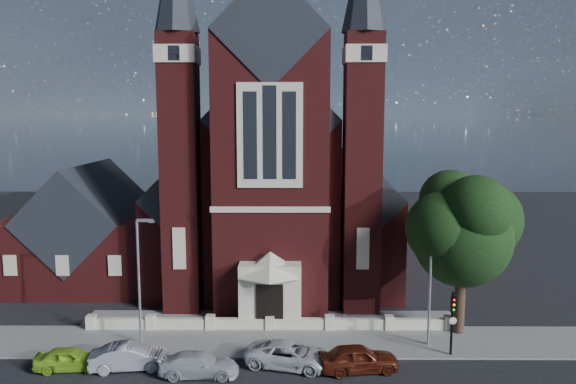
{
  "coord_description": "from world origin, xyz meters",
  "views": [
    {
      "loc": [
        1.38,
        -29.53,
        14.38
      ],
      "look_at": [
        1.19,
        12.0,
        8.65
      ],
      "focal_mm": 35.0,
      "sensor_mm": 36.0,
      "label": 1
    }
  ],
  "objects_px": {
    "church": "(276,181)",
    "car_silver_a": "(130,357)",
    "street_lamp_left": "(140,275)",
    "car_silver_b": "(199,365)",
    "street_lamp_right": "(432,275)",
    "parish_hall": "(90,235)",
    "car_dark_red": "(358,358)",
    "traffic_signal": "(453,315)",
    "street_tree": "(466,232)",
    "car_white_suv": "(290,355)",
    "car_lime_van": "(69,359)"
  },
  "relations": [
    {
      "from": "car_lime_van",
      "to": "car_silver_a",
      "type": "distance_m",
      "value": 3.41
    },
    {
      "from": "car_silver_a",
      "to": "car_dark_red",
      "type": "relative_size",
      "value": 0.98
    },
    {
      "from": "traffic_signal",
      "to": "car_lime_van",
      "type": "xyz_separation_m",
      "value": [
        -22.17,
        -1.81,
        -1.93
      ]
    },
    {
      "from": "car_lime_van",
      "to": "car_dark_red",
      "type": "distance_m",
      "value": 16.38
    },
    {
      "from": "street_lamp_right",
      "to": "car_silver_a",
      "type": "height_order",
      "value": "street_lamp_right"
    },
    {
      "from": "car_lime_van",
      "to": "traffic_signal",
      "type": "bearing_deg",
      "value": -90.5
    },
    {
      "from": "car_lime_van",
      "to": "street_lamp_right",
      "type": "bearing_deg",
      "value": -86.12
    },
    {
      "from": "church",
      "to": "car_white_suv",
      "type": "distance_m",
      "value": 23.15
    },
    {
      "from": "car_silver_b",
      "to": "car_white_suv",
      "type": "distance_m",
      "value": 5.16
    },
    {
      "from": "car_lime_van",
      "to": "street_lamp_left",
      "type": "bearing_deg",
      "value": -49.04
    },
    {
      "from": "car_lime_van",
      "to": "car_silver_b",
      "type": "xyz_separation_m",
      "value": [
        7.47,
        -0.69,
        -0.0
      ]
    },
    {
      "from": "street_tree",
      "to": "car_white_suv",
      "type": "bearing_deg",
      "value": -157.65
    },
    {
      "from": "street_lamp_right",
      "to": "street_tree",
      "type": "bearing_deg",
      "value": 34.26
    },
    {
      "from": "street_lamp_right",
      "to": "parish_hall",
      "type": "bearing_deg",
      "value": 151.78
    },
    {
      "from": "street_lamp_right",
      "to": "car_silver_a",
      "type": "distance_m",
      "value": 18.56
    },
    {
      "from": "street_lamp_left",
      "to": "car_silver_b",
      "type": "height_order",
      "value": "street_lamp_left"
    },
    {
      "from": "church",
      "to": "car_silver_b",
      "type": "distance_m",
      "value": 24.5
    },
    {
      "from": "street_lamp_left",
      "to": "car_silver_a",
      "type": "relative_size",
      "value": 1.83
    },
    {
      "from": "parish_hall",
      "to": "street_tree",
      "type": "distance_m",
      "value": 31.27
    },
    {
      "from": "street_lamp_left",
      "to": "car_silver_a",
      "type": "height_order",
      "value": "street_lamp_left"
    },
    {
      "from": "street_lamp_left",
      "to": "street_lamp_right",
      "type": "height_order",
      "value": "same"
    },
    {
      "from": "car_silver_a",
      "to": "car_white_suv",
      "type": "bearing_deg",
      "value": -96.16
    },
    {
      "from": "traffic_signal",
      "to": "car_silver_b",
      "type": "relative_size",
      "value": 0.9
    },
    {
      "from": "street_lamp_left",
      "to": "car_dark_red",
      "type": "relative_size",
      "value": 1.79
    },
    {
      "from": "car_dark_red",
      "to": "traffic_signal",
      "type": "bearing_deg",
      "value": -79.26
    },
    {
      "from": "street_tree",
      "to": "car_silver_a",
      "type": "xyz_separation_m",
      "value": [
        -20.35,
        -5.0,
        -6.23
      ]
    },
    {
      "from": "street_lamp_right",
      "to": "traffic_signal",
      "type": "relative_size",
      "value": 2.02
    },
    {
      "from": "street_lamp_left",
      "to": "street_tree",
      "type": "bearing_deg",
      "value": 4.76
    },
    {
      "from": "church",
      "to": "street_lamp_right",
      "type": "xyz_separation_m",
      "value": [
        10.09,
        -18.94,
        -3.59
      ]
    },
    {
      "from": "car_lime_van",
      "to": "church",
      "type": "bearing_deg",
      "value": -31.75
    },
    {
      "from": "parish_hall",
      "to": "car_dark_red",
      "type": "xyz_separation_m",
      "value": [
        21.21,
        -17.5,
        -3.24
      ]
    },
    {
      "from": "church",
      "to": "car_silver_a",
      "type": "bearing_deg",
      "value": -109.23
    },
    {
      "from": "car_silver_a",
      "to": "car_white_suv",
      "type": "relative_size",
      "value": 0.88
    },
    {
      "from": "street_lamp_left",
      "to": "car_white_suv",
      "type": "relative_size",
      "value": 1.61
    },
    {
      "from": "street_tree",
      "to": "car_white_suv",
      "type": "height_order",
      "value": "street_tree"
    },
    {
      "from": "street_lamp_left",
      "to": "car_white_suv",
      "type": "distance_m",
      "value": 10.45
    },
    {
      "from": "church",
      "to": "street_tree",
      "type": "height_order",
      "value": "church"
    },
    {
      "from": "car_silver_a",
      "to": "car_white_suv",
      "type": "distance_m",
      "value": 9.09
    },
    {
      "from": "street_tree",
      "to": "car_silver_b",
      "type": "height_order",
      "value": "street_tree"
    },
    {
      "from": "car_lime_van",
      "to": "car_white_suv",
      "type": "height_order",
      "value": "car_white_suv"
    },
    {
      "from": "church",
      "to": "car_silver_a",
      "type": "distance_m",
      "value": 24.7
    },
    {
      "from": "car_dark_red",
      "to": "church",
      "type": "bearing_deg",
      "value": 5.4
    },
    {
      "from": "church",
      "to": "car_silver_b",
      "type": "bearing_deg",
      "value": -99.13
    },
    {
      "from": "parish_hall",
      "to": "car_silver_b",
      "type": "height_order",
      "value": "parish_hall"
    },
    {
      "from": "church",
      "to": "street_lamp_right",
      "type": "relative_size",
      "value": 4.31
    },
    {
      "from": "traffic_signal",
      "to": "car_silver_b",
      "type": "xyz_separation_m",
      "value": [
        -14.7,
        -2.5,
        -1.94
      ]
    },
    {
      "from": "car_lime_van",
      "to": "car_silver_a",
      "type": "relative_size",
      "value": 0.86
    },
    {
      "from": "street_lamp_right",
      "to": "traffic_signal",
      "type": "xyz_separation_m",
      "value": [
        0.91,
        -1.57,
        -2.02
      ]
    },
    {
      "from": "street_lamp_right",
      "to": "traffic_signal",
      "type": "bearing_deg",
      "value": -59.99
    },
    {
      "from": "parish_hall",
      "to": "car_silver_a",
      "type": "relative_size",
      "value": 2.76
    }
  ]
}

